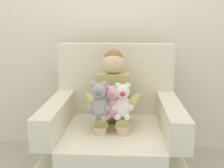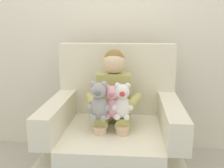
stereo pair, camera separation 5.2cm
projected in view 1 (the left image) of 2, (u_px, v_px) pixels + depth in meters
back_wall at (117, 15)px, 2.54m from camera, size 6.00×0.10×2.60m
armchair at (114, 139)px, 2.12m from camera, size 0.98×0.90×1.06m
seated_child at (113, 98)px, 2.07m from camera, size 0.45×0.39×0.82m
plush_white at (123, 102)px, 1.91m from camera, size 0.16×0.13×0.26m
plush_pink at (112, 102)px, 1.92m from camera, size 0.14×0.12×0.24m
plush_grey at (99, 102)px, 1.88m from camera, size 0.16×0.13×0.28m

